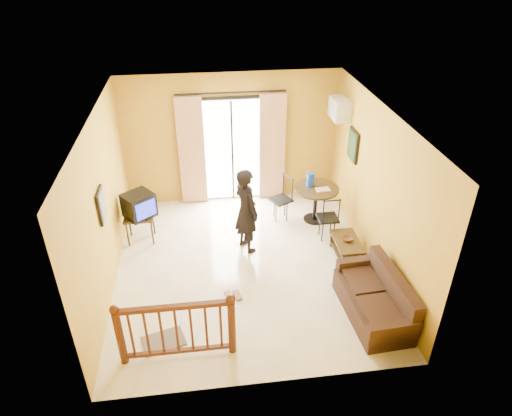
{
  "coord_description": "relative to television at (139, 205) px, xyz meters",
  "views": [
    {
      "loc": [
        -0.66,
        -6.42,
        5.1
      ],
      "look_at": [
        0.21,
        0.2,
        1.07
      ],
      "focal_mm": 32.0,
      "sensor_mm": 36.0,
      "label": 1
    }
  ],
  "objects": [
    {
      "name": "dining_table",
      "position": [
        3.45,
        0.28,
        -0.18
      ],
      "size": [
        0.9,
        0.9,
        0.75
      ],
      "color": "black",
      "rests_on": "ground"
    },
    {
      "name": "botanical_print",
      "position": [
        4.08,
        0.23,
        0.87
      ],
      "size": [
        0.05,
        0.5,
        0.6
      ],
      "color": "black",
      "rests_on": "room_shell"
    },
    {
      "name": "room_shell",
      "position": [
        1.87,
        -1.07,
        0.93
      ],
      "size": [
        5.0,
        5.0,
        5.0
      ],
      "color": "white",
      "rests_on": "ground"
    },
    {
      "name": "stair_balustrade",
      "position": [
        0.72,
        -2.97,
        -0.21
      ],
      "size": [
        1.63,
        0.13,
        1.04
      ],
      "color": "#471E0F",
      "rests_on": "ground"
    },
    {
      "name": "doormat",
      "position": [
        0.48,
        -2.67,
        -0.77
      ],
      "size": [
        0.69,
        0.55,
        0.02
      ],
      "primitive_type": "cube",
      "rotation": [
        0.0,
        0.0,
        0.28
      ],
      "color": "#5C5249",
      "rests_on": "ground"
    },
    {
      "name": "water_jug",
      "position": [
        3.33,
        0.35,
        0.12
      ],
      "size": [
        0.16,
        0.16,
        0.29
      ],
      "primitive_type": "cylinder",
      "color": "#133AB4",
      "rests_on": "dining_table"
    },
    {
      "name": "standing_person",
      "position": [
        1.94,
        -0.52,
        0.04
      ],
      "size": [
        0.63,
        0.71,
        1.64
      ],
      "primitive_type": "imported",
      "rotation": [
        0.0,
        0.0,
        2.06
      ],
      "color": "black",
      "rests_on": "ground"
    },
    {
      "name": "balcony_door",
      "position": [
        1.87,
        1.37,
        0.41
      ],
      "size": [
        2.25,
        0.14,
        2.46
      ],
      "color": "black",
      "rests_on": "ground"
    },
    {
      "name": "ground",
      "position": [
        1.87,
        -1.07,
        -0.78
      ],
      "size": [
        5.0,
        5.0,
        0.0
      ],
      "primitive_type": "plane",
      "color": "beige",
      "rests_on": "ground"
    },
    {
      "name": "air_conditioner",
      "position": [
        3.96,
        0.88,
        1.37
      ],
      "size": [
        0.31,
        0.6,
        0.4
      ],
      "color": "silver",
      "rests_on": "room_shell"
    },
    {
      "name": "serving_tray",
      "position": [
        3.55,
        0.18,
        -0.02
      ],
      "size": [
        0.29,
        0.2,
        0.02
      ],
      "primitive_type": "cube",
      "rotation": [
        0.0,
        0.0,
        0.06
      ],
      "color": "beige",
      "rests_on": "dining_table"
    },
    {
      "name": "tv_table",
      "position": [
        -0.03,
        0.0,
        -0.31
      ],
      "size": [
        0.55,
        0.45,
        0.55
      ],
      "color": "black",
      "rests_on": "ground"
    },
    {
      "name": "bowl",
      "position": [
        3.72,
        -1.03,
        -0.39
      ],
      "size": [
        0.22,
        0.22,
        0.06
      ],
      "primitive_type": "imported",
      "rotation": [
        0.0,
        0.0,
        -0.11
      ],
      "color": "brown",
      "rests_on": "coffee_table"
    },
    {
      "name": "sandals",
      "position": [
        1.57,
        -1.84,
        -0.76
      ],
      "size": [
        0.29,
        0.27,
        0.03
      ],
      "color": "brown",
      "rests_on": "ground"
    },
    {
      "name": "television",
      "position": [
        0.0,
        0.0,
        0.0
      ],
      "size": [
        0.69,
        0.68,
        0.46
      ],
      "rotation": [
        0.0,
        0.0,
        0.65
      ],
      "color": "black",
      "rests_on": "tv_table"
    },
    {
      "name": "coffee_table",
      "position": [
        3.72,
        -1.04,
        -0.54
      ],
      "size": [
        0.44,
        0.8,
        0.36
      ],
      "color": "black",
      "rests_on": "ground"
    },
    {
      "name": "picture_left",
      "position": [
        -0.35,
        -1.27,
        0.77
      ],
      "size": [
        0.05,
        0.42,
        0.52
      ],
      "color": "black",
      "rests_on": "room_shell"
    },
    {
      "name": "sofa",
      "position": [
        3.72,
        -2.53,
        -0.49
      ],
      "size": [
        0.84,
        1.66,
        0.77
      ],
      "rotation": [
        0.0,
        0.0,
        0.06
      ],
      "color": "black",
      "rests_on": "ground"
    },
    {
      "name": "dining_chairs",
      "position": [
        3.14,
        0.01,
        -0.78
      ],
      "size": [
        1.24,
        1.27,
        0.95
      ],
      "color": "black",
      "rests_on": "ground"
    }
  ]
}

